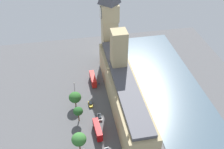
{
  "coord_description": "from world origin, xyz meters",
  "views": [
    {
      "loc": [
        21.7,
        93.15,
        94.77
      ],
      "look_at": [
        1.0,
        -14.29,
        9.25
      ],
      "focal_mm": 43.21,
      "sensor_mm": 36.0,
      "label": 1
    }
  ],
  "objects_px": {
    "street_lamp_slot_11": "(74,85)",
    "plane_tree_slot_10": "(78,111)",
    "clock_tower": "(109,18)",
    "double_decker_bus_opposite_hall": "(98,130)",
    "plane_tree_by_river_gate": "(75,97)",
    "pedestrian_near_tower": "(99,83)",
    "double_decker_bus_under_trees": "(93,79)",
    "car_white_kerbside": "(100,117)",
    "plane_tree_midblock": "(79,139)",
    "parliament_building": "(123,90)",
    "car_yellow_cab_trailing": "(90,104)"
  },
  "relations": [
    {
      "from": "pedestrian_near_tower",
      "to": "car_white_kerbside",
      "type": "bearing_deg",
      "value": 141.95
    },
    {
      "from": "plane_tree_by_river_gate",
      "to": "pedestrian_near_tower",
      "type": "bearing_deg",
      "value": -134.05
    },
    {
      "from": "clock_tower",
      "to": "double_decker_bus_opposite_hall",
      "type": "height_order",
      "value": "clock_tower"
    },
    {
      "from": "car_yellow_cab_trailing",
      "to": "plane_tree_midblock",
      "type": "bearing_deg",
      "value": 68.74
    },
    {
      "from": "car_yellow_cab_trailing",
      "to": "car_white_kerbside",
      "type": "distance_m",
      "value": 10.01
    },
    {
      "from": "plane_tree_midblock",
      "to": "car_yellow_cab_trailing",
      "type": "bearing_deg",
      "value": -107.04
    },
    {
      "from": "parliament_building",
      "to": "car_white_kerbside",
      "type": "distance_m",
      "value": 17.07
    },
    {
      "from": "double_decker_bus_opposite_hall",
      "to": "car_white_kerbside",
      "type": "bearing_deg",
      "value": -107.87
    },
    {
      "from": "double_decker_bus_under_trees",
      "to": "parliament_building",
      "type": "bearing_deg",
      "value": 120.97
    },
    {
      "from": "pedestrian_near_tower",
      "to": "street_lamp_slot_11",
      "type": "distance_m",
      "value": 14.19
    },
    {
      "from": "double_decker_bus_under_trees",
      "to": "car_yellow_cab_trailing",
      "type": "bearing_deg",
      "value": 76.36
    },
    {
      "from": "parliament_building",
      "to": "double_decker_bus_under_trees",
      "type": "bearing_deg",
      "value": -57.34
    },
    {
      "from": "car_white_kerbside",
      "to": "plane_tree_midblock",
      "type": "distance_m",
      "value": 19.75
    },
    {
      "from": "double_decker_bus_opposite_hall",
      "to": "pedestrian_near_tower",
      "type": "xyz_separation_m",
      "value": [
        -5.8,
        -33.5,
        -1.87
      ]
    },
    {
      "from": "pedestrian_near_tower",
      "to": "plane_tree_midblock",
      "type": "bearing_deg",
      "value": 130.43
    },
    {
      "from": "parliament_building",
      "to": "street_lamp_slot_11",
      "type": "relative_size",
      "value": 12.17
    },
    {
      "from": "double_decker_bus_under_trees",
      "to": "double_decker_bus_opposite_hall",
      "type": "distance_m",
      "value": 35.69
    },
    {
      "from": "clock_tower",
      "to": "parliament_building",
      "type": "bearing_deg",
      "value": 89.02
    },
    {
      "from": "clock_tower",
      "to": "plane_tree_by_river_gate",
      "type": "height_order",
      "value": "clock_tower"
    },
    {
      "from": "parliament_building",
      "to": "pedestrian_near_tower",
      "type": "height_order",
      "value": "parliament_building"
    },
    {
      "from": "plane_tree_by_river_gate",
      "to": "plane_tree_midblock",
      "type": "relative_size",
      "value": 0.95
    },
    {
      "from": "clock_tower",
      "to": "double_decker_bus_opposite_hall",
      "type": "relative_size",
      "value": 5.09
    },
    {
      "from": "car_white_kerbside",
      "to": "car_yellow_cab_trailing",
      "type": "bearing_deg",
      "value": 108.52
    },
    {
      "from": "clock_tower",
      "to": "pedestrian_near_tower",
      "type": "distance_m",
      "value": 36.55
    },
    {
      "from": "car_yellow_cab_trailing",
      "to": "plane_tree_by_river_gate",
      "type": "distance_m",
      "value": 8.78
    },
    {
      "from": "clock_tower",
      "to": "street_lamp_slot_11",
      "type": "distance_m",
      "value": 41.86
    },
    {
      "from": "double_decker_bus_opposite_hall",
      "to": "plane_tree_by_river_gate",
      "type": "distance_m",
      "value": 21.03
    },
    {
      "from": "car_yellow_cab_trailing",
      "to": "plane_tree_midblock",
      "type": "xyz_separation_m",
      "value": [
        7.7,
        25.11,
        5.34
      ]
    },
    {
      "from": "street_lamp_slot_11",
      "to": "plane_tree_slot_10",
      "type": "bearing_deg",
      "value": 90.6
    },
    {
      "from": "clock_tower",
      "to": "plane_tree_midblock",
      "type": "height_order",
      "value": "clock_tower"
    },
    {
      "from": "clock_tower",
      "to": "plane_tree_slot_10",
      "type": "xyz_separation_m",
      "value": [
        23.23,
        46.52,
        -21.8
      ]
    },
    {
      "from": "pedestrian_near_tower",
      "to": "double_decker_bus_under_trees",
      "type": "bearing_deg",
      "value": 25.68
    },
    {
      "from": "clock_tower",
      "to": "double_decker_bus_under_trees",
      "type": "height_order",
      "value": "clock_tower"
    },
    {
      "from": "plane_tree_by_river_gate",
      "to": "double_decker_bus_opposite_hall",
      "type": "bearing_deg",
      "value": 112.89
    },
    {
      "from": "double_decker_bus_opposite_hall",
      "to": "plane_tree_slot_10",
      "type": "distance_m",
      "value": 12.4
    },
    {
      "from": "clock_tower",
      "to": "plane_tree_midblock",
      "type": "bearing_deg",
      "value": 68.71
    },
    {
      "from": "parliament_building",
      "to": "car_white_kerbside",
      "type": "bearing_deg",
      "value": 30.21
    },
    {
      "from": "double_decker_bus_under_trees",
      "to": "plane_tree_slot_10",
      "type": "xyz_separation_m",
      "value": [
        10.22,
        26.35,
        3.56
      ]
    },
    {
      "from": "parliament_building",
      "to": "street_lamp_slot_11",
      "type": "xyz_separation_m",
      "value": [
        22.78,
        -14.28,
        -5.25
      ]
    },
    {
      "from": "double_decker_bus_opposite_hall",
      "to": "street_lamp_slot_11",
      "type": "bearing_deg",
      "value": -79.44
    },
    {
      "from": "clock_tower",
      "to": "double_decker_bus_under_trees",
      "type": "xyz_separation_m",
      "value": [
        13.01,
        20.16,
        -25.36
      ]
    },
    {
      "from": "clock_tower",
      "to": "pedestrian_near_tower",
      "type": "relative_size",
      "value": 31.69
    },
    {
      "from": "double_decker_bus_under_trees",
      "to": "plane_tree_midblock",
      "type": "relative_size",
      "value": 1.19
    },
    {
      "from": "parliament_building",
      "to": "double_decker_bus_opposite_hall",
      "type": "xyz_separation_m",
      "value": [
        15.08,
        16.34,
        -6.72
      ]
    },
    {
      "from": "plane_tree_slot_10",
      "to": "street_lamp_slot_11",
      "type": "xyz_separation_m",
      "value": [
        0.22,
        -21.39,
        -2.09
      ]
    },
    {
      "from": "double_decker_bus_under_trees",
      "to": "plane_tree_by_river_gate",
      "type": "bearing_deg",
      "value": 54.92
    },
    {
      "from": "car_yellow_cab_trailing",
      "to": "plane_tree_midblock",
      "type": "distance_m",
      "value": 26.8
    },
    {
      "from": "parliament_building",
      "to": "double_decker_bus_under_trees",
      "type": "height_order",
      "value": "parliament_building"
    },
    {
      "from": "plane_tree_midblock",
      "to": "plane_tree_by_river_gate",
      "type": "bearing_deg",
      "value": -91.12
    },
    {
      "from": "car_white_kerbside",
      "to": "plane_tree_slot_10",
      "type": "xyz_separation_m",
      "value": [
        9.74,
        -0.35,
        5.3
      ]
    }
  ]
}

